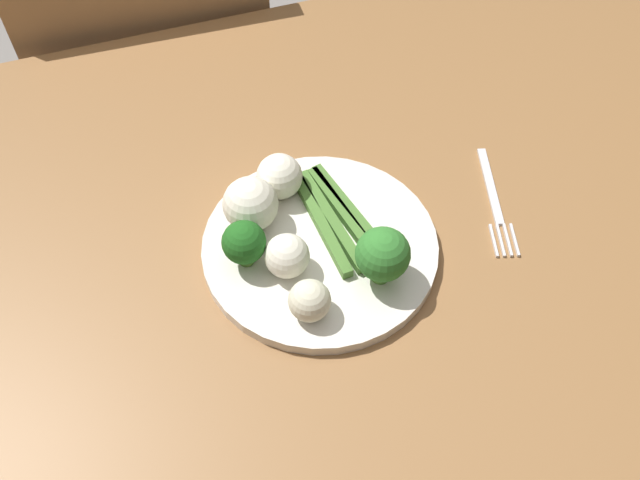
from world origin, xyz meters
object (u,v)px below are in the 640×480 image
(plate, at_px, (320,247))
(cauliflower_near_fork, at_px, (279,176))
(broccoli_front_left, at_px, (383,255))
(cauliflower_near_center, at_px, (287,256))
(dining_table, at_px, (334,260))
(fork, at_px, (494,202))
(cauliflower_edge, at_px, (251,205))
(chair, at_px, (166,106))
(asparagus_bundle, at_px, (336,217))
(broccoli_outer_edge, at_px, (244,243))
(cauliflower_back, at_px, (310,301))

(plate, bearing_deg, cauliflower_near_fork, -77.19)
(broccoli_front_left, xyz_separation_m, cauliflower_near_center, (0.09, -0.04, -0.02))
(dining_table, xyz_separation_m, fork, (-0.18, 0.05, 0.11))
(cauliflower_near_fork, bearing_deg, plate, 102.81)
(cauliflower_edge, distance_m, cauliflower_near_center, 0.08)
(chair, xyz_separation_m, cauliflower_edge, (-0.04, 0.54, 0.31))
(asparagus_bundle, height_order, fork, asparagus_bundle)
(cauliflower_near_fork, bearing_deg, asparagus_bundle, 126.87)
(cauliflower_edge, bearing_deg, cauliflower_near_fork, -141.34)
(broccoli_outer_edge, distance_m, broccoli_front_left, 0.15)
(broccoli_front_left, height_order, fork, broccoli_front_left)
(cauliflower_near_center, bearing_deg, asparagus_bundle, -147.58)
(chair, bearing_deg, dining_table, 107.23)
(dining_table, height_order, cauliflower_back, cauliflower_back)
(dining_table, relative_size, broccoli_outer_edge, 25.18)
(cauliflower_near_center, bearing_deg, fork, -175.63)
(asparagus_bundle, distance_m, cauliflower_back, 0.12)
(broccoli_outer_edge, bearing_deg, cauliflower_edge, -113.39)
(asparagus_bundle, height_order, cauliflower_back, cauliflower_back)
(dining_table, height_order, fork, fork)
(fork, bearing_deg, cauliflower_near_center, -68.96)
(dining_table, distance_m, asparagus_bundle, 0.13)
(broccoli_front_left, relative_size, fork, 0.43)
(cauliflower_near_center, bearing_deg, cauliflower_near_fork, -102.96)
(broccoli_front_left, xyz_separation_m, cauliflower_back, (0.08, 0.02, -0.02))
(cauliflower_near_center, relative_size, fork, 0.30)
(cauliflower_back, bearing_deg, plate, -115.88)
(fork, bearing_deg, cauliflower_near_fork, -93.50)
(broccoli_front_left, bearing_deg, broccoli_outer_edge, -27.23)
(cauliflower_near_center, bearing_deg, chair, -84.34)
(asparagus_bundle, bearing_deg, cauliflower_near_fork, -151.43)
(cauliflower_near_center, bearing_deg, dining_table, -137.38)
(plate, relative_size, asparagus_bundle, 1.67)
(fork, bearing_deg, plate, -73.79)
(plate, height_order, asparagus_bundle, asparagus_bundle)
(plate, xyz_separation_m, broccoli_front_left, (-0.05, 0.06, 0.05))
(dining_table, height_order, chair, chair)
(cauliflower_back, distance_m, cauliflower_near_center, 0.06)
(chair, height_order, cauliflower_near_center, chair)
(cauliflower_near_fork, bearing_deg, chair, -80.41)
(plate, height_order, cauliflower_near_fork, cauliflower_near_fork)
(fork, bearing_deg, chair, -134.76)
(broccoli_front_left, distance_m, fork, 0.19)
(broccoli_front_left, bearing_deg, asparagus_bundle, -77.94)
(chair, distance_m, broccoli_front_left, 0.74)
(cauliflower_edge, bearing_deg, cauliflower_back, 100.14)
(chair, height_order, broccoli_outer_edge, chair)
(chair, relative_size, cauliflower_back, 19.70)
(fork, bearing_deg, dining_table, -90.22)
(dining_table, bearing_deg, cauliflower_back, 60.27)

